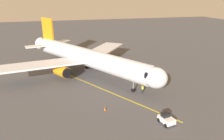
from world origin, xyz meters
The scene contains 7 objects.
ground_plane centered at (0.00, 0.00, 0.00)m, with size 220.00×220.00×0.00m, color #4C4C4F.
apron_lead_in_line centered at (0.80, 5.84, 0.01)m, with size 0.24×40.00×0.01m, color yellow.
airplane centered at (0.94, -0.40, 4.00)m, with size 30.55×36.13×11.50m.
ground_crew_marshaller centered at (-7.63, 12.43, 0.89)m, with size 0.26×0.41×1.71m.
ground_crew_wing_walker centered at (-8.40, 10.35, 0.89)m, with size 0.47×0.45×1.71m.
tug_near_nose centered at (-7.22, 22.43, 0.70)m, with size 1.93×2.53×1.50m.
safety_cone_nose_right centered at (0.35, 16.71, 0.28)m, with size 0.32×0.32×0.55m, color #F2590F.
Camera 1 is at (6.82, 46.35, 17.34)m, focal length 35.00 mm.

